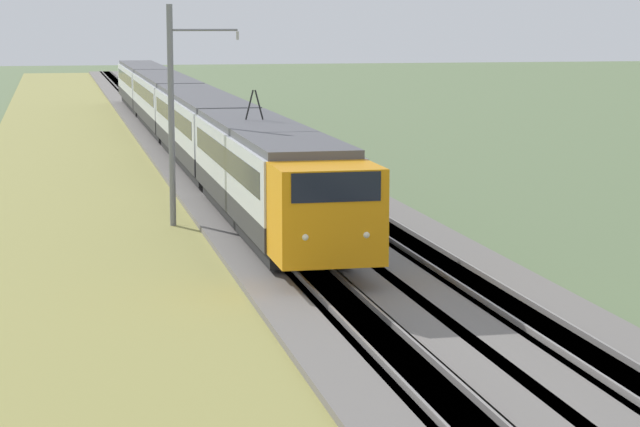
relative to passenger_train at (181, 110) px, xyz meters
name	(u,v)px	position (x,y,z in m)	size (l,w,h in m)	color
ballast_main	(226,192)	(-18.38, 0.00, -2.15)	(240.00, 4.40, 0.30)	slate
ballast_adjacent	(318,189)	(-18.38, -4.01, -2.15)	(240.00, 4.40, 0.30)	slate
track_main	(226,192)	(-18.38, 0.00, -2.14)	(240.00, 1.57, 0.45)	#4C4238
track_adjacent	(318,189)	(-18.38, -4.01, -2.14)	(240.00, 1.57, 0.45)	#4C4238
grass_verge	(74,198)	(-18.38, 6.35, -2.24)	(240.00, 8.86, 0.12)	#99934C
passenger_train	(181,110)	(0.00, 0.00, 0.00)	(78.58, 2.99, 4.93)	orange
catenary_mast_mid	(173,114)	(-26.44, 2.94, 1.82)	(0.22, 2.56, 7.97)	slate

